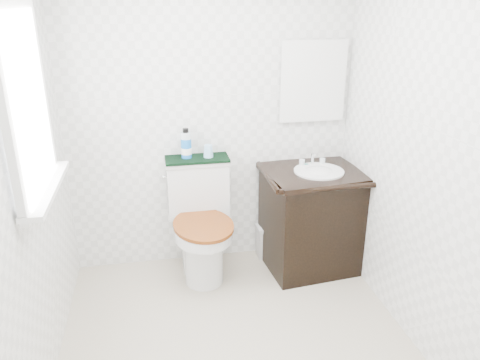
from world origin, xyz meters
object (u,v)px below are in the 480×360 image
object	(u,v)px
mouthwash_bottle	(186,144)
cup	(208,151)
trash_bin	(268,240)
toilet	(201,228)
vanity	(311,217)

from	to	relation	value
mouthwash_bottle	cup	bearing A→B (deg)	-4.72
mouthwash_bottle	trash_bin	bearing A→B (deg)	-0.56
mouthwash_bottle	cup	size ratio (longest dim) A/B	2.41
toilet	trash_bin	size ratio (longest dim) A/B	3.20
toilet	vanity	size ratio (longest dim) A/B	0.98
vanity	cup	xyz separation A→B (m)	(-0.78, 0.19, 0.53)
toilet	vanity	bearing A→B (deg)	-3.88
toilet	mouthwash_bottle	world-z (taller)	mouthwash_bottle
mouthwash_bottle	toilet	bearing A→B (deg)	-62.18
cup	mouthwash_bottle	bearing A→B (deg)	175.28
cup	vanity	bearing A→B (deg)	-13.61
toilet	trash_bin	distance (m)	0.64
trash_bin	toilet	bearing A→B (deg)	-166.52
toilet	trash_bin	bearing A→B (deg)	13.48
mouthwash_bottle	cup	world-z (taller)	mouthwash_bottle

